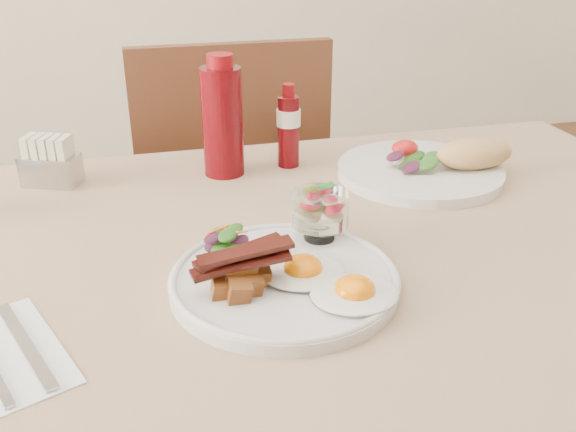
% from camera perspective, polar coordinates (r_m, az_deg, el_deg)
% --- Properties ---
extents(table, '(1.33, 0.88, 0.75)m').
position_cam_1_polar(table, '(0.92, 1.34, -7.88)').
color(table, '#532D1A').
rests_on(table, ground).
extents(chair_far, '(0.42, 0.42, 0.93)m').
position_cam_1_polar(chair_far, '(1.55, -5.29, 0.96)').
color(chair_far, '#532D1A').
rests_on(chair_far, ground).
extents(main_plate, '(0.28, 0.28, 0.02)m').
position_cam_1_polar(main_plate, '(0.78, -0.33, -5.82)').
color(main_plate, silver).
rests_on(main_plate, table).
extents(fried_eggs, '(0.17, 0.18, 0.03)m').
position_cam_1_polar(fried_eggs, '(0.76, 3.58, -5.75)').
color(fried_eggs, silver).
rests_on(fried_eggs, main_plate).
extents(bacon_potato_pile, '(0.12, 0.07, 0.05)m').
position_cam_1_polar(bacon_potato_pile, '(0.74, -4.24, -4.91)').
color(bacon_potato_pile, brown).
rests_on(bacon_potato_pile, main_plate).
extents(side_salad, '(0.06, 0.06, 0.03)m').
position_cam_1_polar(side_salad, '(0.83, -5.40, -2.29)').
color(side_salad, '#1E4713').
rests_on(side_salad, main_plate).
extents(fruit_cup, '(0.08, 0.08, 0.08)m').
position_cam_1_polar(fruit_cup, '(0.85, 2.87, 0.62)').
color(fruit_cup, white).
rests_on(fruit_cup, main_plate).
extents(second_plate, '(0.30, 0.28, 0.07)m').
position_cam_1_polar(second_plate, '(1.13, 12.75, 4.39)').
color(second_plate, silver).
rests_on(second_plate, table).
extents(ketchup_bottle, '(0.08, 0.08, 0.21)m').
position_cam_1_polar(ketchup_bottle, '(1.10, -5.85, 8.53)').
color(ketchup_bottle, '#54040A').
rests_on(ketchup_bottle, table).
extents(hot_sauce_bottle, '(0.05, 0.05, 0.15)m').
position_cam_1_polar(hot_sauce_bottle, '(1.14, 0.05, 7.91)').
color(hot_sauce_bottle, '#54040A').
rests_on(hot_sauce_bottle, table).
extents(sugar_caddy, '(0.10, 0.08, 0.08)m').
position_cam_1_polar(sugar_caddy, '(1.14, -20.37, 4.39)').
color(sugar_caddy, '#B3B2B7').
rests_on(sugar_caddy, table).
extents(napkin_cutlery, '(0.17, 0.21, 0.01)m').
position_cam_1_polar(napkin_cutlery, '(0.74, -23.70, -11.09)').
color(napkin_cutlery, white).
rests_on(napkin_cutlery, table).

